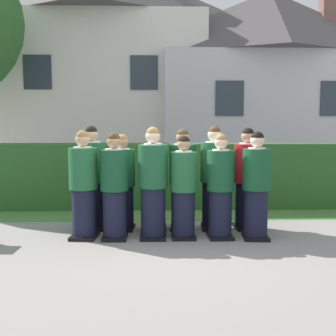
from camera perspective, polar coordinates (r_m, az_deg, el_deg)
name	(u,v)px	position (r m, az deg, el deg)	size (l,w,h in m)	color
ground_plane	(169,238)	(6.34, 0.08, -9.75)	(60.00, 60.00, 0.00)	gray
student_front_row_0	(84,187)	(6.32, -11.75, -2.65)	(0.43, 0.54, 1.65)	black
student_front_row_1	(114,189)	(6.21, -7.51, -2.88)	(0.42, 0.47, 1.61)	black
student_front_row_2	(153,186)	(6.19, -2.12, -2.47)	(0.44, 0.49, 1.70)	black
student_front_row_3	(184,190)	(6.20, 2.20, -3.04)	(0.41, 0.45, 1.57)	black
student_front_row_4	(220,189)	(6.25, 7.36, -2.89)	(0.42, 0.51, 1.60)	black
student_front_row_5	(256,188)	(6.31, 12.27, -2.75)	(0.42, 0.53, 1.63)	black
student_rear_row_0	(92,180)	(6.86, -10.57, -1.67)	(0.45, 0.49, 1.71)	black
student_rear_row_1	(123,184)	(6.74, -6.36, -2.30)	(0.41, 0.48, 1.58)	black
student_rear_row_2	(154,181)	(6.75, -1.95, -1.84)	(0.44, 0.53, 1.68)	black
student_rear_row_3	(183,182)	(6.73, 2.05, -1.91)	(0.43, 0.54, 1.67)	black
student_rear_row_4	(214,180)	(6.79, 6.44, -1.69)	(0.45, 0.55, 1.71)	black
student_in_red_blazer	(247,181)	(6.87, 11.01, -1.79)	(0.44, 0.54, 1.68)	black
hedge	(165,176)	(8.52, -0.43, -1.07)	(9.33, 0.70, 1.34)	#285623
school_building_main	(268,81)	(15.21, 13.89, 11.72)	(7.90, 3.50, 6.38)	silver
school_building_annex	(99,64)	(15.88, -9.58, 14.22)	(8.11, 4.34, 7.83)	silver
lawn_strip	(166,215)	(7.84, -0.29, -6.64)	(9.33, 0.90, 0.01)	#477A38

